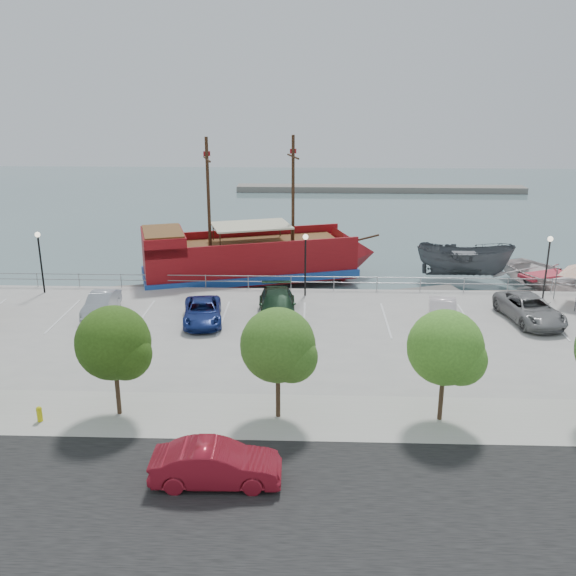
{
  "coord_description": "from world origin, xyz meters",
  "views": [
    {
      "loc": [
        0.32,
        -34.84,
        14.08
      ],
      "look_at": [
        -1.0,
        2.0,
        2.0
      ],
      "focal_mm": 40.0,
      "sensor_mm": 36.0,
      "label": 1
    }
  ],
  "objects": [
    {
      "name": "ground",
      "position": [
        0.0,
        0.0,
        -1.0
      ],
      "size": [
        160.0,
        160.0,
        0.0
      ],
      "primitive_type": "plane",
      "color": "slate"
    },
    {
      "name": "street",
      "position": [
        0.0,
        -16.0,
        0.01
      ],
      "size": [
        100.0,
        8.0,
        0.04
      ],
      "primitive_type": "cube",
      "color": "black",
      "rests_on": "land_slab"
    },
    {
      "name": "sidewalk",
      "position": [
        0.0,
        -10.0,
        0.01
      ],
      "size": [
        100.0,
        4.0,
        0.05
      ],
      "primitive_type": "cube",
      "color": "#ACAA9F",
      "rests_on": "land_slab"
    },
    {
      "name": "seawall_railing",
      "position": [
        0.0,
        7.8,
        0.53
      ],
      "size": [
        50.0,
        0.06,
        1.0
      ],
      "color": "gray",
      "rests_on": "land_slab"
    },
    {
      "name": "far_shore",
      "position": [
        10.0,
        55.0,
        -0.6
      ],
      "size": [
        40.0,
        3.0,
        0.8
      ],
      "primitive_type": "cube",
      "color": "gray",
      "rests_on": "ground"
    },
    {
      "name": "pirate_ship",
      "position": [
        -3.02,
        12.36,
        0.95
      ],
      "size": [
        18.82,
        10.03,
        11.66
      ],
      "rotation": [
        0.0,
        0.0,
        0.3
      ],
      "color": "maroon",
      "rests_on": "ground"
    },
    {
      "name": "patrol_boat",
      "position": [
        12.27,
        13.41,
        0.41
      ],
      "size": [
        7.72,
        4.29,
        2.82
      ],
      "primitive_type": "imported",
      "rotation": [
        0.0,
        0.0,
        1.35
      ],
      "color": "#4E5257",
      "rests_on": "ground"
    },
    {
      "name": "speedboat",
      "position": [
        17.97,
        11.59,
        -0.18
      ],
      "size": [
        8.37,
        9.51,
        1.63
      ],
      "primitive_type": "imported",
      "rotation": [
        0.0,
        0.0,
        0.42
      ],
      "color": "silver",
      "rests_on": "ground"
    },
    {
      "name": "dock_west",
      "position": [
        -12.5,
        9.2,
        -0.79
      ],
      "size": [
        7.69,
        3.88,
        0.42
      ],
      "primitive_type": "cube",
      "rotation": [
        0.0,
        0.0,
        0.25
      ],
      "color": "gray",
      "rests_on": "ground"
    },
    {
      "name": "dock_mid",
      "position": [
        7.74,
        9.2,
        -0.8
      ],
      "size": [
        7.41,
        4.16,
        0.41
      ],
      "primitive_type": "cube",
      "rotation": [
        0.0,
        0.0,
        0.32
      ],
      "color": "slate",
      "rests_on": "ground"
    },
    {
      "name": "dock_east",
      "position": [
        15.21,
        9.2,
        -0.82
      ],
      "size": [
        6.54,
        2.12,
        0.37
      ],
      "primitive_type": "cube",
      "rotation": [
        0.0,
        0.0,
        0.04
      ],
      "color": "#6D645C",
      "rests_on": "ground"
    },
    {
      "name": "street_sedan",
      "position": [
        -3.0,
        -14.9,
        0.78
      ],
      "size": [
        4.77,
        1.77,
        1.56
      ],
      "primitive_type": "imported",
      "rotation": [
        0.0,
        0.0,
        1.6
      ],
      "color": "maroon",
      "rests_on": "street"
    },
    {
      "name": "fire_hydrant",
      "position": [
        -11.22,
        -10.8,
        0.4
      ],
      "size": [
        0.25,
        0.25,
        0.73
      ],
      "rotation": [
        0.0,
        0.0,
        -0.34
      ],
      "color": "#CDC90D",
      "rests_on": "sidewalk"
    },
    {
      "name": "lamp_post_left",
      "position": [
        -18.0,
        6.5,
        2.94
      ],
      "size": [
        0.36,
        0.36,
        4.28
      ],
      "color": "black",
      "rests_on": "land_slab"
    },
    {
      "name": "lamp_post_mid",
      "position": [
        0.0,
        6.5,
        2.94
      ],
      "size": [
        0.36,
        0.36,
        4.28
      ],
      "color": "black",
      "rests_on": "land_slab"
    },
    {
      "name": "lamp_post_right",
      "position": [
        16.0,
        6.5,
        2.94
      ],
      "size": [
        0.36,
        0.36,
        4.28
      ],
      "color": "black",
      "rests_on": "land_slab"
    },
    {
      "name": "tree_c",
      "position": [
        -7.85,
        -10.07,
        3.3
      ],
      "size": [
        3.3,
        3.2,
        5.0
      ],
      "color": "#473321",
      "rests_on": "sidewalk"
    },
    {
      "name": "tree_d",
      "position": [
        -0.85,
        -10.07,
        3.3
      ],
      "size": [
        3.3,
        3.2,
        5.0
      ],
      "color": "#473321",
      "rests_on": "sidewalk"
    },
    {
      "name": "tree_e",
      "position": [
        6.15,
        -10.07,
        3.3
      ],
      "size": [
        3.3,
        3.2,
        5.0
      ],
      "color": "#473321",
      "rests_on": "sidewalk"
    },
    {
      "name": "parked_car_b",
      "position": [
        -12.7,
        2.44,
        0.68
      ],
      "size": [
        1.46,
        4.15,
        1.37
      ],
      "primitive_type": "imported",
      "rotation": [
        0.0,
        0.0,
        0.0
      ],
      "color": "#A2A9B1",
      "rests_on": "land_slab"
    },
    {
      "name": "parked_car_c",
      "position": [
        -6.14,
        1.28,
        0.68
      ],
      "size": [
        2.93,
        5.14,
        1.35
      ],
      "primitive_type": "imported",
      "rotation": [
        0.0,
        0.0,
        0.15
      ],
      "color": "navy",
      "rests_on": "land_slab"
    },
    {
      "name": "parked_car_d",
      "position": [
        -1.66,
        2.15,
        0.81
      ],
      "size": [
        2.66,
        5.71,
        1.61
      ],
      "primitive_type": "imported",
      "rotation": [
        0.0,
        0.0,
        0.07
      ],
      "color": "black",
      "rests_on": "land_slab"
    },
    {
      "name": "parked_car_f",
      "position": [
        8.25,
        1.42,
        0.74
      ],
      "size": [
        2.28,
        4.68,
        1.48
      ],
      "primitive_type": "imported",
      "rotation": [
        0.0,
        0.0,
        -0.16
      ],
      "color": "white",
      "rests_on": "land_slab"
    },
    {
      "name": "parked_car_g",
      "position": [
        13.68,
        2.19,
        0.78
      ],
      "size": [
        3.47,
        5.93,
        1.55
      ],
      "primitive_type": "imported",
      "rotation": [
        0.0,
        0.0,
        0.17
      ],
      "color": "gray",
      "rests_on": "land_slab"
    }
  ]
}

